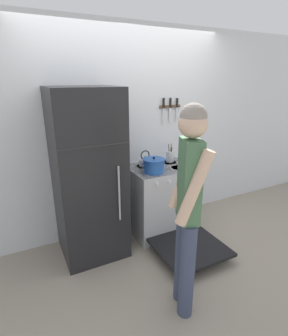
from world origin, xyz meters
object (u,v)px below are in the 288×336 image
object	(u,v)px
utensil_jar	(170,156)
dutch_oven_pot	(154,165)
person	(188,203)
refrigerator	(88,176)
tea_kettle	(145,161)
stove_range	(162,200)

from	to	relation	value
utensil_jar	dutch_oven_pot	bearing A→B (deg)	-146.71
dutch_oven_pot	person	size ratio (longest dim) A/B	0.17
refrigerator	utensil_jar	size ratio (longest dim) A/B	7.26
person	tea_kettle	bearing A→B (deg)	8.60
tea_kettle	utensil_jar	world-z (taller)	utensil_jar
tea_kettle	utensil_jar	size ratio (longest dim) A/B	0.80
refrigerator	dutch_oven_pot	bearing A→B (deg)	-7.00
refrigerator	stove_range	bearing A→B (deg)	-0.49
stove_range	dutch_oven_pot	xyz separation A→B (m)	(-0.18, -0.08, 0.53)
refrigerator	person	xyz separation A→B (m)	(0.47, -1.16, 0.08)
refrigerator	stove_range	world-z (taller)	refrigerator
stove_range	utensil_jar	distance (m)	0.58
refrigerator	dutch_oven_pot	size ratio (longest dim) A/B	6.11
stove_range	refrigerator	bearing A→B (deg)	179.51
stove_range	utensil_jar	xyz separation A→B (m)	(0.20, 0.17, 0.52)
stove_range	dutch_oven_pot	distance (m)	0.56
stove_range	tea_kettle	bearing A→B (deg)	136.07
tea_kettle	utensil_jar	xyz separation A→B (m)	(0.37, 0.01, 0.02)
refrigerator	stove_range	distance (m)	1.06
dutch_oven_pot	person	distance (m)	1.10
stove_range	dutch_oven_pot	world-z (taller)	dutch_oven_pot
tea_kettle	refrigerator	bearing A→B (deg)	-168.75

